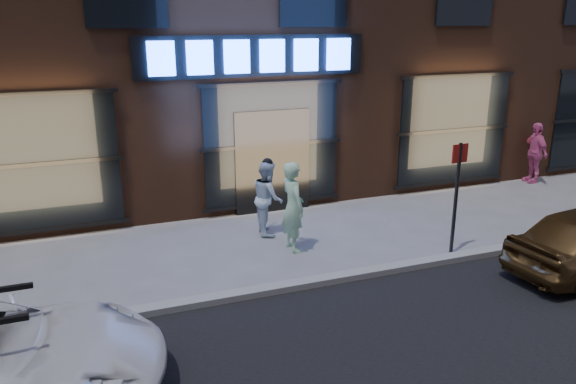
# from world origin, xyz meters

# --- Properties ---
(ground) EXTENTS (90.00, 90.00, 0.00)m
(ground) POSITION_xyz_m (0.00, 0.00, 0.00)
(ground) COLOR slate
(ground) RESTS_ON ground
(curb) EXTENTS (60.00, 0.25, 0.12)m
(curb) POSITION_xyz_m (0.00, 0.00, 0.06)
(curb) COLOR gray
(curb) RESTS_ON ground
(man_bowtie) EXTENTS (0.48, 0.68, 1.79)m
(man_bowtie) POSITION_xyz_m (-0.39, 1.58, 0.89)
(man_bowtie) COLOR #B4EDBD
(man_bowtie) RESTS_ON ground
(man_cap) EXTENTS (0.70, 0.84, 1.57)m
(man_cap) POSITION_xyz_m (-0.55, 2.63, 0.79)
(man_cap) COLOR silver
(man_cap) RESTS_ON ground
(passerby) EXTENTS (0.53, 1.02, 1.67)m
(passerby) POSITION_xyz_m (7.57, 3.70, 0.84)
(passerby) COLOR pink
(passerby) RESTS_ON ground
(sign_post) EXTENTS (0.35, 0.07, 2.20)m
(sign_post) POSITION_xyz_m (2.43, 0.31, 1.33)
(sign_post) COLOR #262628
(sign_post) RESTS_ON ground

